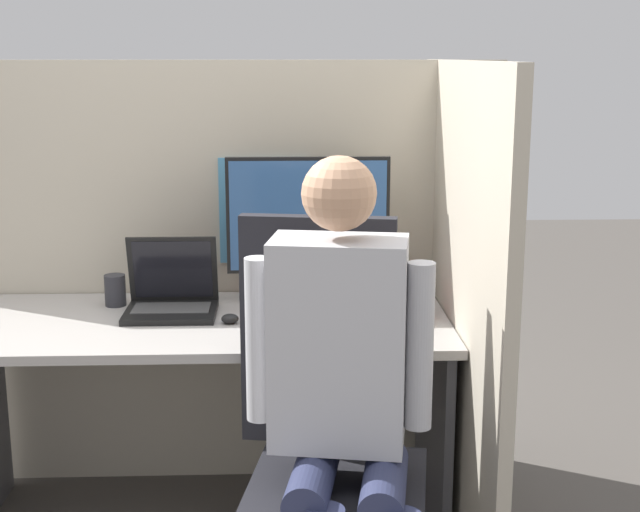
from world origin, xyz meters
TOP-DOWN VIEW (x-y plane):
  - cubicle_panel_back at (0.00, 0.72)m, footprint 2.11×0.05m
  - cubicle_panel_right at (0.83, 0.28)m, footprint 0.04×1.33m
  - desk at (0.00, 0.35)m, footprint 1.61×0.69m
  - paper_box at (0.35, 0.51)m, footprint 0.31×0.22m
  - monitor at (0.35, 0.51)m, footprint 0.55×0.21m
  - laptop at (-0.11, 0.43)m, footprint 0.30×0.24m
  - mouse at (0.09, 0.30)m, footprint 0.06×0.05m
  - stapler at (0.72, 0.37)m, footprint 0.05×0.14m
  - carrot_toy at (0.35, 0.13)m, footprint 0.05×0.15m
  - office_chair at (0.38, -0.20)m, footprint 0.54×0.60m
  - person at (0.41, -0.37)m, footprint 0.47×0.45m
  - coffee_mug at (0.69, 0.56)m, footprint 0.08×0.08m
  - pen_cup at (-0.32, 0.53)m, footprint 0.07×0.07m

SIDE VIEW (x-z plane):
  - desk at x=0.00m, z-range 0.19..0.92m
  - office_chair at x=0.38m, z-range 0.00..1.15m
  - mouse at x=0.09m, z-range 0.73..0.76m
  - carrot_toy at x=0.35m, z-range 0.73..0.78m
  - stapler at x=0.72m, z-range 0.73..0.78m
  - paper_box at x=0.35m, z-range 0.73..0.80m
  - person at x=0.41m, z-range 0.11..1.45m
  - coffee_mug at x=0.69m, z-range 0.73..0.83m
  - laptop at x=-0.11m, z-range 0.65..0.90m
  - cubicle_panel_right at x=0.83m, z-range 0.00..1.56m
  - cubicle_panel_back at x=0.00m, z-range 0.00..1.56m
  - pen_cup at x=-0.32m, z-range 0.73..0.84m
  - monitor at x=0.35m, z-range 0.80..1.25m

